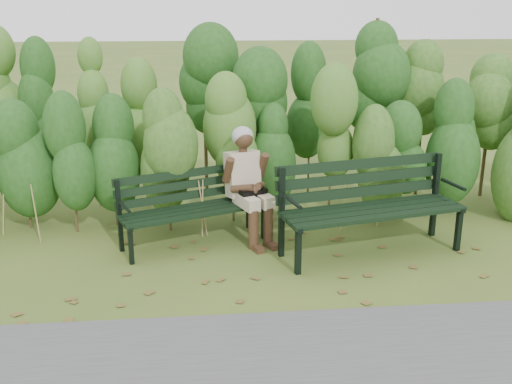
{
  "coord_description": "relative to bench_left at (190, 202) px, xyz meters",
  "views": [
    {
      "loc": [
        -0.59,
        -5.74,
        2.69
      ],
      "look_at": [
        0.0,
        0.35,
        0.75
      ],
      "focal_mm": 42.0,
      "sensor_mm": 36.0,
      "label": 1
    }
  ],
  "objects": [
    {
      "name": "bench_left",
      "position": [
        0.0,
        0.0,
        0.0
      ],
      "size": [
        1.76,
        1.13,
        0.84
      ],
      "color": "black",
      "rests_on": "ground"
    },
    {
      "name": "hedge_band",
      "position": [
        0.71,
        1.02,
        0.76
      ],
      "size": [
        11.04,
        1.67,
        2.42
      ],
      "color": "#47381E",
      "rests_on": "ground"
    },
    {
      "name": "ground",
      "position": [
        0.71,
        -0.85,
        -0.5
      ],
      "size": [
        80.0,
        80.0,
        0.0
      ],
      "primitive_type": "plane",
      "color": "#415D22"
    },
    {
      "name": "seated_woman",
      "position": [
        0.67,
        0.08,
        0.24
      ],
      "size": [
        0.64,
        0.86,
        1.33
      ],
      "color": "#C3AE93",
      "rests_on": "ground"
    },
    {
      "name": "bench_right",
      "position": [
        1.97,
        -0.42,
        0.1
      ],
      "size": [
        2.13,
        1.1,
        1.02
      ],
      "color": "black",
      "rests_on": "ground"
    },
    {
      "name": "leaf_litter",
      "position": [
        1.08,
        -0.85,
        -0.49
      ],
      "size": [
        5.45,
        2.24,
        0.01
      ],
      "color": "brown",
      "rests_on": "ground"
    }
  ]
}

